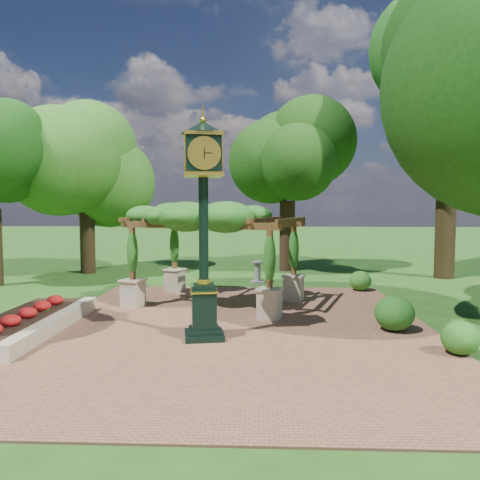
{
  "coord_description": "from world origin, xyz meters",
  "views": [
    {
      "loc": [
        0.55,
        -10.92,
        3.19
      ],
      "look_at": [
        0.0,
        2.5,
        2.2
      ],
      "focal_mm": 35.0,
      "sensor_mm": 36.0,
      "label": 1
    }
  ],
  "objects": [
    {
      "name": "ground",
      "position": [
        0.0,
        0.0,
        0.0
      ],
      "size": [
        120.0,
        120.0,
        0.0
      ],
      "primitive_type": "plane",
      "color": "#1E4714",
      "rests_on": "ground"
    },
    {
      "name": "brick_plaza",
      "position": [
        0.0,
        1.0,
        0.02
      ],
      "size": [
        10.0,
        12.0,
        0.04
      ],
      "primitive_type": "cube",
      "color": "brown",
      "rests_on": "ground"
    },
    {
      "name": "border_wall",
      "position": [
        -4.6,
        0.5,
        0.2
      ],
      "size": [
        0.35,
        5.0,
        0.4
      ],
      "primitive_type": "cube",
      "color": "#C6B793",
      "rests_on": "ground"
    },
    {
      "name": "flower_bed",
      "position": [
        -5.5,
        0.5,
        0.18
      ],
      "size": [
        1.5,
        5.0,
        0.36
      ],
      "primitive_type": "cube",
      "color": "red",
      "rests_on": "ground"
    },
    {
      "name": "pedestal_clock",
      "position": [
        -0.75,
        -0.02,
        3.1
      ],
      "size": [
        1.19,
        1.19,
        5.2
      ],
      "rotation": [
        0.0,
        0.0,
        0.18
      ],
      "color": "black",
      "rests_on": "brick_plaza"
    },
    {
      "name": "pergola",
      "position": [
        -0.85,
        3.95,
        2.68
      ],
      "size": [
        5.94,
        4.7,
        3.26
      ],
      "rotation": [
        0.0,
        0.0,
        -0.32
      ],
      "color": "#BAAD8A",
      "rests_on": "brick_plaza"
    },
    {
      "name": "sundial",
      "position": [
        0.49,
        8.19,
        0.4
      ],
      "size": [
        0.6,
        0.6,
        0.9
      ],
      "rotation": [
        0.0,
        0.0,
        0.23
      ],
      "color": "gray",
      "rests_on": "ground"
    },
    {
      "name": "shrub_front",
      "position": [
        4.81,
        -1.03,
        0.39
      ],
      "size": [
        0.87,
        0.87,
        0.71
      ],
      "primitive_type": "ellipsoid",
      "rotation": [
        0.0,
        0.0,
        -0.12
      ],
      "color": "#26611B",
      "rests_on": "brick_plaza"
    },
    {
      "name": "shrub_mid",
      "position": [
        3.97,
        0.82,
        0.48
      ],
      "size": [
        1.0,
        1.0,
        0.89
      ],
      "primitive_type": "ellipsoid",
      "rotation": [
        0.0,
        0.0,
        -0.02
      ],
      "color": "#1F5417",
      "rests_on": "brick_plaza"
    },
    {
      "name": "shrub_back",
      "position": [
        4.31,
        6.44,
        0.41
      ],
      "size": [
        0.99,
        0.99,
        0.73
      ],
      "primitive_type": "ellipsoid",
      "rotation": [
        0.0,
        0.0,
        -0.25
      ],
      "color": "#2D691E",
      "rests_on": "brick_plaza"
    },
    {
      "name": "tree_west_far",
      "position": [
        -7.54,
        10.75,
        5.4
      ],
      "size": [
        4.57,
        4.57,
        7.86
      ],
      "color": "#322313",
      "rests_on": "ground"
    },
    {
      "name": "tree_north",
      "position": [
        1.93,
        12.01,
        6.06
      ],
      "size": [
        4.44,
        4.44,
        8.85
      ],
      "color": "#332014",
      "rests_on": "ground"
    },
    {
      "name": "tree_east_far",
      "position": [
        8.73,
        9.92,
        8.23
      ],
      "size": [
        5.26,
        5.26,
        12.01
      ],
      "color": "#302312",
      "rests_on": "ground"
    }
  ]
}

